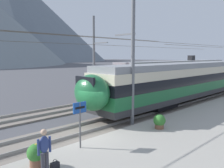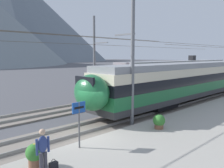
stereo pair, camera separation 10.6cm
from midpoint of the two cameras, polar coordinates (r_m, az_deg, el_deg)
ground_plane at (r=13.32m, az=-7.08°, el=-13.04°), size 400.00×400.00×0.00m
platform_slab at (r=10.22m, az=9.75°, el=-18.65°), size 120.00×7.72×0.29m
track_near at (r=14.13m, az=-9.76°, el=-11.62°), size 120.00×3.00×0.28m
track_far at (r=18.60m, az=-19.13°, el=-7.36°), size 120.00×3.00×0.28m
train_near_platform at (r=27.97m, az=22.36°, el=1.69°), size 34.76×2.92×4.27m
train_far_track at (r=32.32m, az=15.26°, el=2.59°), size 23.98×2.94×4.27m
catenary_mast_mid at (r=14.85m, az=4.60°, el=5.30°), size 41.00×1.70×7.96m
catenary_mast_far_side at (r=23.62m, az=-4.36°, el=6.40°), size 41.00×2.15×8.41m
platform_sign at (r=10.90m, az=-8.10°, el=-7.34°), size 0.70×0.08×2.15m
passenger_walking at (r=8.98m, az=-16.44°, el=-14.99°), size 0.53×0.22×1.69m
handbag_beside_passenger at (r=9.58m, az=-14.02°, el=-18.70°), size 0.32×0.18×0.40m
potted_plant_platform_edge at (r=14.12m, az=11.23°, el=-8.76°), size 0.71×0.71×0.86m
potted_plant_by_shelter at (r=9.77m, az=-18.26°, el=-15.88°), size 0.69×0.69×0.93m
mountain_right_ridge at (r=227.02m, az=-25.61°, el=15.84°), size 176.93×176.93×84.40m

